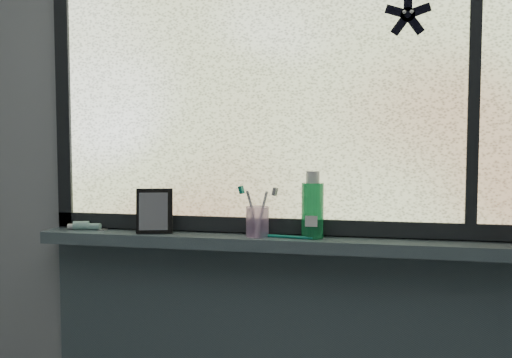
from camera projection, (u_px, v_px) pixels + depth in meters
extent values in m
cube|color=#9EA3A8|center=(281.00, 165.00, 1.91)|extent=(3.00, 0.01, 2.50)
cube|color=#47575F|center=(277.00, 243.00, 1.85)|extent=(1.62, 0.14, 0.04)
cube|color=silver|center=(280.00, 80.00, 1.86)|extent=(1.50, 0.01, 1.00)
cube|color=black|center=(280.00, 225.00, 1.89)|extent=(1.60, 0.03, 0.05)
cube|color=black|center=(64.00, 84.00, 2.02)|extent=(0.05, 0.03, 1.10)
cube|color=black|center=(474.00, 76.00, 1.74)|extent=(0.03, 0.03, 1.00)
cube|color=black|center=(155.00, 211.00, 1.91)|extent=(0.13, 0.09, 0.15)
cylinder|color=#D6ABE2|center=(257.00, 222.00, 1.85)|extent=(0.09, 0.09, 0.10)
cylinder|color=#1E9D56|center=(313.00, 205.00, 1.82)|extent=(0.08, 0.08, 0.18)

